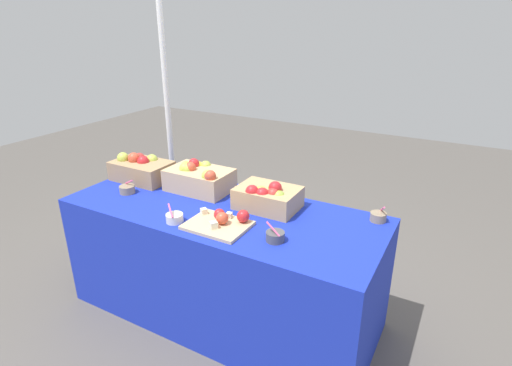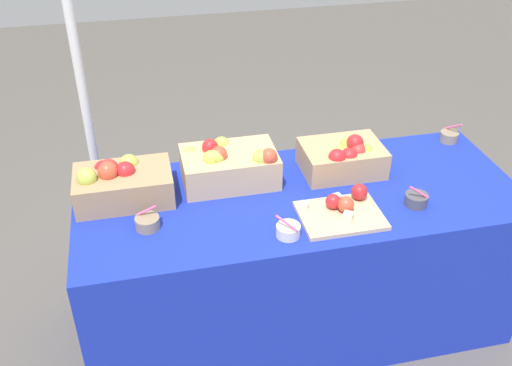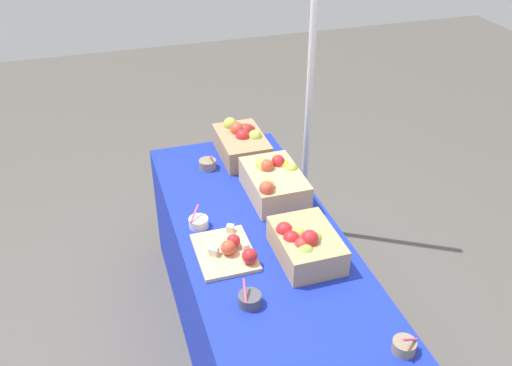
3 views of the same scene
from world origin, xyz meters
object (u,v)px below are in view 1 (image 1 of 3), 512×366
at_px(cutting_board_front, 222,222).
at_px(sample_bowl_extra, 175,218).
at_px(apple_crate_right, 268,197).
at_px(sample_bowl_mid, 275,236).
at_px(sample_bowl_far, 127,189).
at_px(apple_crate_left, 141,169).
at_px(apple_crate_middle, 199,178).
at_px(tent_pole, 168,119).
at_px(sample_bowl_near, 378,217).

distance_m(cutting_board_front, sample_bowl_extra, 0.26).
bearing_deg(apple_crate_right, sample_bowl_extra, -132.28).
distance_m(cutting_board_front, sample_bowl_mid, 0.32).
distance_m(sample_bowl_mid, sample_bowl_far, 1.10).
height_order(apple_crate_left, sample_bowl_extra, apple_crate_left).
distance_m(apple_crate_middle, apple_crate_right, 0.52).
bearing_deg(sample_bowl_extra, sample_bowl_far, 162.20).
bearing_deg(sample_bowl_far, sample_bowl_extra, -17.80).
bearing_deg(sample_bowl_far, tent_pole, 107.53).
height_order(sample_bowl_near, sample_bowl_mid, sample_bowl_near).
xyz_separation_m(sample_bowl_near, sample_bowl_extra, (-0.97, -0.55, -0.00)).
distance_m(sample_bowl_mid, sample_bowl_extra, 0.58).
height_order(sample_bowl_near, sample_bowl_far, sample_bowl_near).
relative_size(apple_crate_right, sample_bowl_extra, 3.62).
xyz_separation_m(apple_crate_left, tent_pole, (-0.13, 0.47, 0.24)).
bearing_deg(sample_bowl_mid, apple_crate_right, 123.01).
relative_size(apple_crate_left, sample_bowl_near, 3.70).
distance_m(apple_crate_middle, tent_pole, 0.77).
xyz_separation_m(apple_crate_right, tent_pole, (-1.11, 0.46, 0.25)).
distance_m(cutting_board_front, tent_pole, 1.30).
height_order(apple_crate_left, apple_crate_middle, apple_crate_middle).
distance_m(sample_bowl_extra, tent_pole, 1.18).
bearing_deg(cutting_board_front, sample_bowl_mid, -0.27).
xyz_separation_m(sample_bowl_near, sample_bowl_far, (-1.50, -0.38, -0.00)).
distance_m(apple_crate_left, sample_bowl_extra, 0.73).
height_order(cutting_board_front, sample_bowl_mid, sample_bowl_mid).
relative_size(apple_crate_middle, sample_bowl_far, 4.24).
bearing_deg(sample_bowl_mid, sample_bowl_near, 49.61).
distance_m(apple_crate_middle, sample_bowl_extra, 0.46).
bearing_deg(sample_bowl_near, cutting_board_front, -147.02).
xyz_separation_m(apple_crate_left, apple_crate_middle, (0.46, 0.04, 0.01)).
xyz_separation_m(apple_crate_right, cutting_board_front, (-0.11, -0.32, -0.05)).
distance_m(sample_bowl_near, sample_bowl_mid, 0.62).
distance_m(apple_crate_left, apple_crate_middle, 0.46).
bearing_deg(apple_crate_left, cutting_board_front, -19.79).
bearing_deg(apple_crate_middle, sample_bowl_near, 6.07).
height_order(cutting_board_front, sample_bowl_far, sample_bowl_far).
relative_size(cutting_board_front, tent_pole, 0.16).
height_order(cutting_board_front, tent_pole, tent_pole).
height_order(apple_crate_right, cutting_board_front, apple_crate_right).
bearing_deg(sample_bowl_mid, apple_crate_left, 165.24).
xyz_separation_m(apple_crate_left, cutting_board_front, (0.86, -0.31, -0.05)).
height_order(sample_bowl_near, tent_pole, tent_pole).
relative_size(cutting_board_front, sample_bowl_mid, 3.13).
bearing_deg(apple_crate_middle, apple_crate_left, -175.33).
relative_size(apple_crate_left, apple_crate_middle, 0.98).
distance_m(apple_crate_right, tent_pole, 1.22).
relative_size(cutting_board_front, sample_bowl_near, 3.06).
xyz_separation_m(sample_bowl_near, tent_pole, (-1.71, 0.31, 0.29)).
relative_size(sample_bowl_far, tent_pole, 0.05).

